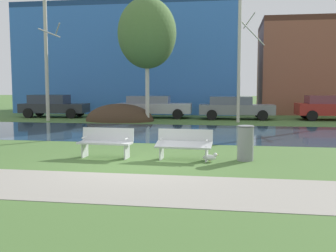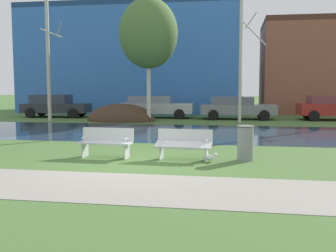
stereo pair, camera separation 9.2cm
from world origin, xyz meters
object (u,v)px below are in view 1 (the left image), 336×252
(trash_bin, at_px, (245,142))
(bench_left, at_px, (106,142))
(seagull, at_px, (210,157))
(parked_hatch_third_grey, at_px, (235,107))
(bench_right, at_px, (184,144))
(parked_van_nearest_dark, at_px, (53,105))
(parked_sedan_second_silver, at_px, (153,106))
(parked_wagon_fourth_red, at_px, (331,107))

(trash_bin, bearing_deg, bench_left, -177.21)
(bench_left, bearing_deg, seagull, -3.30)
(seagull, xyz_separation_m, parked_hatch_third_grey, (0.69, 14.44, 0.63))
(parked_hatch_third_grey, bearing_deg, bench_right, -95.82)
(trash_bin, height_order, parked_van_nearest_dark, parked_van_nearest_dark)
(trash_bin, bearing_deg, seagull, -158.79)
(seagull, height_order, parked_hatch_third_grey, parked_hatch_third_grey)
(parked_sedan_second_silver, distance_m, parked_wagon_fourth_red, 11.08)
(bench_left, distance_m, parked_sedan_second_silver, 14.59)
(parked_van_nearest_dark, bearing_deg, trash_bin, -48.42)
(bench_left, bearing_deg, bench_right, 0.00)
(seagull, height_order, parked_van_nearest_dark, parked_van_nearest_dark)
(seagull, relative_size, parked_van_nearest_dark, 0.10)
(bench_left, relative_size, parked_van_nearest_dark, 0.37)
(bench_right, bearing_deg, parked_van_nearest_dark, 126.90)
(parked_wagon_fourth_red, bearing_deg, seagull, -113.77)
(seagull, relative_size, parked_sedan_second_silver, 0.09)
(parked_wagon_fourth_red, bearing_deg, parked_hatch_third_grey, -176.62)
(parked_sedan_second_silver, bearing_deg, bench_left, -84.18)
(parked_van_nearest_dark, height_order, parked_sedan_second_silver, parked_van_nearest_dark)
(bench_right, relative_size, parked_sedan_second_silver, 0.33)
(parked_van_nearest_dark, bearing_deg, parked_sedan_second_silver, 4.40)
(bench_left, bearing_deg, trash_bin, 2.79)
(bench_left, distance_m, bench_right, 2.32)
(parked_van_nearest_dark, relative_size, parked_sedan_second_silver, 0.91)
(trash_bin, relative_size, parked_van_nearest_dark, 0.23)
(trash_bin, distance_m, seagull, 1.11)
(seagull, bearing_deg, parked_sedan_second_silver, 107.26)
(bench_right, distance_m, parked_van_nearest_dark, 17.50)
(bench_left, height_order, seagull, bench_left)
(seagull, bearing_deg, parked_wagon_fourth_red, 66.23)
(trash_bin, distance_m, parked_hatch_third_grey, 14.07)
(trash_bin, xyz_separation_m, seagull, (-0.97, -0.38, -0.39))
(bench_left, height_order, parked_wagon_fourth_red, parked_wagon_fourth_red)
(bench_right, distance_m, parked_hatch_third_grey, 14.34)
(seagull, distance_m, parked_sedan_second_silver, 15.40)
(bench_right, relative_size, seagull, 3.66)
(bench_right, height_order, trash_bin, trash_bin)
(bench_right, height_order, parked_wagon_fourth_red, parked_wagon_fourth_red)
(trash_bin, relative_size, parked_wagon_fourth_red, 0.23)
(seagull, xyz_separation_m, parked_sedan_second_silver, (-4.56, 14.69, 0.63))
(bench_left, bearing_deg, parked_wagon_fourth_red, 56.68)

